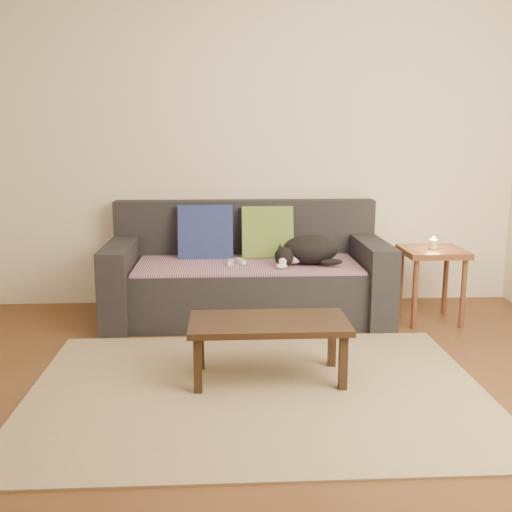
% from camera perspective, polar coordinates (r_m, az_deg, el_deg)
% --- Properties ---
extents(ground, '(4.50, 4.50, 0.00)m').
position_cam_1_polar(ground, '(3.25, 0.27, -13.85)').
color(ground, brown).
rests_on(ground, ground).
extents(back_wall, '(4.50, 0.04, 2.60)m').
position_cam_1_polar(back_wall, '(4.93, -1.10, 10.43)').
color(back_wall, beige).
rests_on(back_wall, ground).
extents(sofa, '(2.10, 0.94, 0.87)m').
position_cam_1_polar(sofa, '(4.63, -0.87, -2.02)').
color(sofa, '#232328').
rests_on(sofa, ground).
extents(throw_blanket, '(1.66, 0.74, 0.02)m').
position_cam_1_polar(throw_blanket, '(4.52, -0.83, -0.80)').
color(throw_blanket, '#412B50').
rests_on(throw_blanket, sofa).
extents(cushion_navy, '(0.43, 0.21, 0.44)m').
position_cam_1_polar(cushion_navy, '(4.73, -4.83, 2.19)').
color(cushion_navy, navy).
rests_on(cushion_navy, throw_blanket).
extents(cushion_green, '(0.41, 0.20, 0.42)m').
position_cam_1_polar(cushion_green, '(4.74, 1.09, 2.25)').
color(cushion_green, '#0B4838').
rests_on(cushion_green, throw_blanket).
extents(cat, '(0.52, 0.38, 0.22)m').
position_cam_1_polar(cat, '(4.47, 4.97, 0.54)').
color(cat, black).
rests_on(cat, throw_blanket).
extents(wii_remote_a, '(0.08, 0.15, 0.03)m').
position_cam_1_polar(wii_remote_a, '(4.50, -1.42, -0.50)').
color(wii_remote_a, white).
rests_on(wii_remote_a, throw_blanket).
extents(wii_remote_b, '(0.05, 0.15, 0.03)m').
position_cam_1_polar(wii_remote_b, '(4.46, -2.41, -0.64)').
color(wii_remote_b, white).
rests_on(wii_remote_b, throw_blanket).
extents(side_table, '(0.45, 0.45, 0.56)m').
position_cam_1_polar(side_table, '(4.66, 16.45, -0.53)').
color(side_table, brown).
rests_on(side_table, ground).
extents(candle, '(0.06, 0.06, 0.09)m').
position_cam_1_polar(candle, '(4.63, 16.54, 1.11)').
color(candle, beige).
rests_on(candle, side_table).
extents(rug, '(2.50, 1.80, 0.01)m').
position_cam_1_polar(rug, '(3.38, 0.12, -12.67)').
color(rug, tan).
rests_on(rug, ground).
extents(coffee_table, '(0.90, 0.45, 0.36)m').
position_cam_1_polar(coffee_table, '(3.41, 1.22, -6.87)').
color(coffee_table, black).
rests_on(coffee_table, rug).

